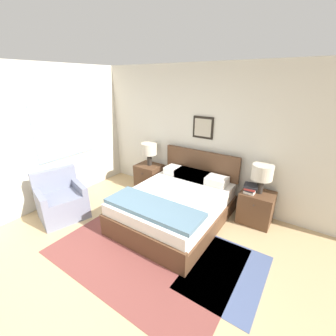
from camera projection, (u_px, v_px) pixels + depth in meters
ground_plane at (98, 288)px, 2.67m from camera, size 16.00×16.00×0.00m
wall_back at (204, 136)px, 4.29m from camera, size 7.09×0.09×2.60m
wall_left at (65, 134)px, 4.46m from camera, size 0.08×5.10×2.60m
area_rug_main at (145, 251)px, 3.23m from camera, size 2.54×1.74×0.01m
area_rug_bedside at (225, 271)px, 2.90m from camera, size 0.94×1.21×0.01m
bed at (176, 204)px, 3.87m from camera, size 1.54×1.94×1.04m
armchair at (62, 202)px, 3.97m from camera, size 0.85×0.90×0.84m
nightstand_near_window at (149, 177)px, 5.03m from camera, size 0.53×0.47×0.56m
nightstand_by_door at (256, 207)px, 3.83m from camera, size 0.53×0.47×0.56m
table_lamp_near_window at (149, 150)px, 4.81m from camera, size 0.33×0.33×0.49m
table_lamp_by_door at (262, 173)px, 3.60m from camera, size 0.33×0.33×0.49m
book_thick_bottom at (250, 191)px, 3.74m from camera, size 0.18×0.24×0.04m
book_hardcover_middle at (251, 189)px, 3.73m from camera, size 0.18×0.26×0.03m
book_novel_upper at (251, 187)px, 3.72m from camera, size 0.18×0.25×0.03m
book_slim_near_top at (251, 186)px, 3.71m from camera, size 0.25×0.26×0.03m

